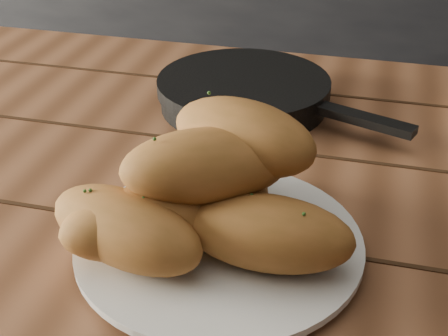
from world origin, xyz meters
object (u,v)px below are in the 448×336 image
at_px(plate, 219,244).
at_px(skillet, 245,92).
at_px(table, 230,251).
at_px(bread_rolls, 202,194).

bearing_deg(plate, skillet, 98.66).
bearing_deg(table, bread_rolls, -88.28).
bearing_deg(bread_rolls, plate, 24.61).
height_order(table, skillet, skillet).
relative_size(bread_rolls, skillet, 0.80).
height_order(plate, skillet, skillet).
bearing_deg(skillet, bread_rolls, -83.83).
xyz_separation_m(table, bread_rolls, (0.00, -0.13, 0.17)).
distance_m(table, plate, 0.17).
relative_size(table, plate, 4.65).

